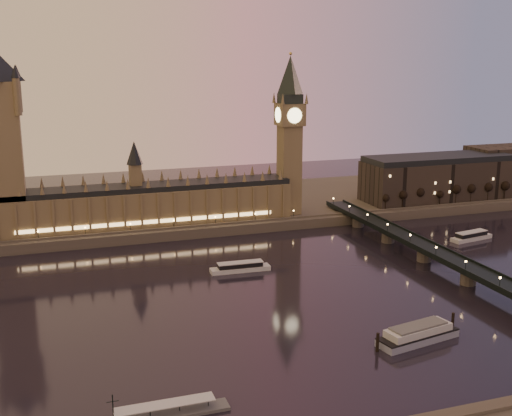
{
  "coord_description": "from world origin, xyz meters",
  "views": [
    {
      "loc": [
        -98.64,
        -263.69,
        107.39
      ],
      "look_at": [
        2.07,
        35.0,
        32.62
      ],
      "focal_mm": 45.0,
      "sensor_mm": 36.0,
      "label": 1
    }
  ],
  "objects_px": {
    "pontoon_pier": "(167,413)",
    "cruise_boat_b": "(471,236)",
    "cruise_boat_a": "(240,267)",
    "moored_barge": "(418,334)"
  },
  "relations": [
    {
      "from": "pontoon_pier",
      "to": "cruise_boat_b",
      "type": "bearing_deg",
      "value": 32.41
    },
    {
      "from": "cruise_boat_a",
      "to": "moored_barge",
      "type": "height_order",
      "value": "moored_barge"
    },
    {
      "from": "cruise_boat_a",
      "to": "moored_barge",
      "type": "xyz_separation_m",
      "value": [
        40.35,
        -101.2,
        0.92
      ]
    },
    {
      "from": "cruise_boat_b",
      "to": "pontoon_pier",
      "type": "height_order",
      "value": "pontoon_pier"
    },
    {
      "from": "cruise_boat_a",
      "to": "moored_barge",
      "type": "distance_m",
      "value": 108.95
    },
    {
      "from": "cruise_boat_a",
      "to": "cruise_boat_b",
      "type": "xyz_separation_m",
      "value": [
        148.59,
        10.75,
        0.11
      ]
    },
    {
      "from": "cruise_boat_b",
      "to": "moored_barge",
      "type": "bearing_deg",
      "value": -144.86
    },
    {
      "from": "cruise_boat_b",
      "to": "pontoon_pier",
      "type": "bearing_deg",
      "value": -158.41
    },
    {
      "from": "cruise_boat_b",
      "to": "moored_barge",
      "type": "distance_m",
      "value": 155.72
    },
    {
      "from": "moored_barge",
      "to": "pontoon_pier",
      "type": "relative_size",
      "value": 1.03
    }
  ]
}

